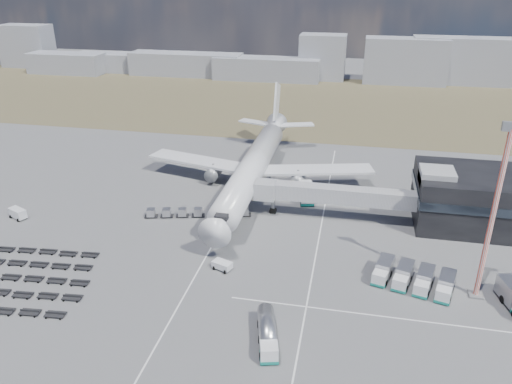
# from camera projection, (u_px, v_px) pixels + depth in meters

# --- Properties ---
(ground) EXTENTS (420.00, 420.00, 0.00)m
(ground) POSITION_uv_depth(u_px,v_px,m) (214.00, 265.00, 81.31)
(ground) COLOR #565659
(ground) RESTS_ON ground
(grass_strip) EXTENTS (420.00, 90.00, 0.01)m
(grass_strip) POSITION_uv_depth(u_px,v_px,m) (299.00, 102.00, 179.52)
(grass_strip) COLOR #4D422E
(grass_strip) RESTS_ON ground
(lane_markings) EXTENTS (47.12, 110.00, 0.01)m
(lane_markings) POSITION_uv_depth(u_px,v_px,m) (276.00, 262.00, 82.19)
(lane_markings) COLOR silver
(lane_markings) RESTS_ON ground
(terminal) EXTENTS (30.40, 16.40, 11.00)m
(terminal) POSITION_uv_depth(u_px,v_px,m) (499.00, 200.00, 91.76)
(terminal) COLOR black
(terminal) RESTS_ON ground
(jet_bridge) EXTENTS (30.30, 3.80, 7.05)m
(jet_bridge) POSITION_uv_depth(u_px,v_px,m) (324.00, 194.00, 94.54)
(jet_bridge) COLOR #939399
(jet_bridge) RESTS_ON ground
(airliner) EXTENTS (51.59, 64.53, 17.62)m
(airliner) POSITION_uv_depth(u_px,v_px,m) (254.00, 164.00, 108.04)
(airliner) COLOR silver
(airliner) RESTS_ON ground
(skyline) EXTENTS (293.85, 25.02, 19.52)m
(skyline) POSITION_uv_depth(u_px,v_px,m) (318.00, 63.00, 211.14)
(skyline) COLOR gray
(skyline) RESTS_ON ground
(fuel_tanker) EXTENTS (4.34, 9.24, 2.90)m
(fuel_tanker) POSITION_uv_depth(u_px,v_px,m) (267.00, 333.00, 64.02)
(fuel_tanker) COLOR silver
(fuel_tanker) RESTS_ON ground
(pushback_tug) EXTENTS (3.50, 2.70, 1.41)m
(pushback_tug) POSITION_uv_depth(u_px,v_px,m) (222.00, 266.00, 79.78)
(pushback_tug) COLOR silver
(pushback_tug) RESTS_ON ground
(utility_van) EXTENTS (4.07, 3.04, 2.03)m
(utility_van) POSITION_uv_depth(u_px,v_px,m) (18.00, 214.00, 95.92)
(utility_van) COLOR silver
(utility_van) RESTS_ON ground
(catering_truck) EXTENTS (4.06, 7.13, 3.08)m
(catering_truck) POSITION_uv_depth(u_px,v_px,m) (306.00, 194.00, 103.12)
(catering_truck) COLOR silver
(catering_truck) RESTS_ON ground
(service_trucks_near) EXTENTS (12.68, 9.11, 2.54)m
(service_trucks_near) POSITION_uv_depth(u_px,v_px,m) (414.00, 278.00, 75.47)
(service_trucks_near) COLOR silver
(service_trucks_near) RESTS_ON ground
(uld_row) EXTENTS (20.38, 6.31, 1.60)m
(uld_row) POSITION_uv_depth(u_px,v_px,m) (198.00, 212.00, 96.62)
(uld_row) COLOR black
(uld_row) RESTS_ON ground
(baggage_dollies) EXTENTS (23.31, 18.91, 0.68)m
(baggage_dollies) POSITION_uv_depth(u_px,v_px,m) (21.00, 279.00, 76.96)
(baggage_dollies) COLOR black
(baggage_dollies) RESTS_ON ground
(floodlight_mast) EXTENTS (2.47, 2.05, 26.49)m
(floodlight_mast) POSITION_uv_depth(u_px,v_px,m) (493.00, 215.00, 68.26)
(floodlight_mast) COLOR red
(floodlight_mast) RESTS_ON ground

